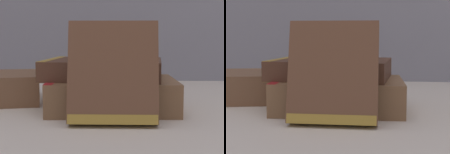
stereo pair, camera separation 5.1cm
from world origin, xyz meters
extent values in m
plane|color=beige|center=(0.00, 0.00, 0.00)|extent=(3.00, 3.00, 0.00)
cube|color=brown|center=(0.05, 0.04, 0.02)|extent=(0.19, 0.14, 0.05)
cube|color=maroon|center=(-0.03, 0.04, 0.02)|extent=(0.02, 0.13, 0.05)
cube|color=#4C2D1E|center=(0.04, 0.05, 0.06)|extent=(0.18, 0.14, 0.03)
cube|color=olive|center=(-0.04, 0.06, 0.06)|extent=(0.02, 0.13, 0.03)
cube|color=brown|center=(0.06, -0.05, 0.06)|extent=(0.11, 0.05, 0.13)
cube|color=olive|center=(0.06, -0.06, 0.01)|extent=(0.11, 0.02, 0.02)
cylinder|color=white|center=(0.06, 0.05, 0.08)|extent=(0.05, 0.05, 0.01)
torus|color=silver|center=(0.06, 0.05, 0.08)|extent=(0.05, 0.05, 0.01)
sphere|color=silver|center=(0.06, 0.07, 0.08)|extent=(0.01, 0.01, 0.01)
camera|label=1|loc=(0.07, -0.51, 0.11)|focal=60.00mm
camera|label=2|loc=(0.12, -0.51, 0.11)|focal=60.00mm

